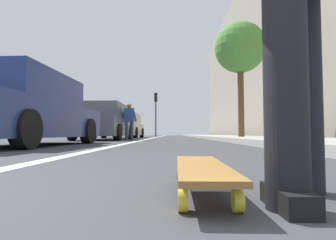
{
  "coord_description": "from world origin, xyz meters",
  "views": [
    {
      "loc": [
        -0.34,
        0.05,
        0.24
      ],
      "look_at": [
        13.27,
        0.27,
        0.93
      ],
      "focal_mm": 29.4,
      "sensor_mm": 36.0,
      "label": 1
    }
  ],
  "objects_px": {
    "parked_car_near": "(25,111)",
    "street_tree_mid": "(240,49)",
    "traffic_light": "(156,106)",
    "skateboard": "(201,169)",
    "parked_car_far": "(124,126)",
    "pedestrian_distant": "(129,119)",
    "parked_car_mid": "(104,123)"
  },
  "relations": [
    {
      "from": "parked_car_near",
      "to": "street_tree_mid",
      "type": "distance_m",
      "value": 8.55
    },
    {
      "from": "parked_car_near",
      "to": "traffic_light",
      "type": "distance_m",
      "value": 20.12
    },
    {
      "from": "skateboard",
      "to": "parked_car_near",
      "type": "distance_m",
      "value": 5.47
    },
    {
      "from": "skateboard",
      "to": "parked_car_far",
      "type": "distance_m",
      "value": 15.99
    },
    {
      "from": "pedestrian_distant",
      "to": "skateboard",
      "type": "bearing_deg",
      "value": -169.28
    },
    {
      "from": "parked_car_near",
      "to": "parked_car_mid",
      "type": "xyz_separation_m",
      "value": [
        5.62,
        -0.22,
        -0.01
      ]
    },
    {
      "from": "parked_car_mid",
      "to": "pedestrian_distant",
      "type": "distance_m",
      "value": 1.08
    },
    {
      "from": "skateboard",
      "to": "parked_car_near",
      "type": "bearing_deg",
      "value": 35.47
    },
    {
      "from": "skateboard",
      "to": "street_tree_mid",
      "type": "relative_size",
      "value": 0.18
    },
    {
      "from": "parked_car_near",
      "to": "parked_car_far",
      "type": "xyz_separation_m",
      "value": [
        11.25,
        -0.07,
        -0.0
      ]
    },
    {
      "from": "parked_car_near",
      "to": "parked_car_mid",
      "type": "bearing_deg",
      "value": -2.23
    },
    {
      "from": "parked_car_near",
      "to": "pedestrian_distant",
      "type": "height_order",
      "value": "pedestrian_distant"
    },
    {
      "from": "skateboard",
      "to": "parked_car_far",
      "type": "relative_size",
      "value": 0.19
    },
    {
      "from": "traffic_light",
      "to": "street_tree_mid",
      "type": "bearing_deg",
      "value": -163.33
    },
    {
      "from": "street_tree_mid",
      "to": "skateboard",
      "type": "bearing_deg",
      "value": 165.07
    },
    {
      "from": "parked_car_near",
      "to": "street_tree_mid",
      "type": "xyz_separation_m",
      "value": [
        5.51,
        -5.8,
        3.02
      ]
    },
    {
      "from": "parked_car_near",
      "to": "parked_car_far",
      "type": "distance_m",
      "value": 11.25
    },
    {
      "from": "street_tree_mid",
      "to": "traffic_light",
      "type": "bearing_deg",
      "value": 16.67
    },
    {
      "from": "skateboard",
      "to": "traffic_light",
      "type": "height_order",
      "value": "traffic_light"
    },
    {
      "from": "parked_car_far",
      "to": "skateboard",
      "type": "bearing_deg",
      "value": -168.85
    },
    {
      "from": "parked_car_far",
      "to": "pedestrian_distant",
      "type": "xyz_separation_m",
      "value": [
        -5.78,
        -1.22,
        0.14
      ]
    },
    {
      "from": "parked_car_far",
      "to": "traffic_light",
      "type": "xyz_separation_m",
      "value": [
        8.71,
        -1.41,
        2.12
      ]
    },
    {
      "from": "parked_car_near",
      "to": "street_tree_mid",
      "type": "height_order",
      "value": "street_tree_mid"
    },
    {
      "from": "parked_car_far",
      "to": "traffic_light",
      "type": "height_order",
      "value": "traffic_light"
    },
    {
      "from": "parked_car_far",
      "to": "traffic_light",
      "type": "bearing_deg",
      "value": -9.21
    },
    {
      "from": "skateboard",
      "to": "parked_car_far",
      "type": "xyz_separation_m",
      "value": [
        15.68,
        3.09,
        0.61
      ]
    },
    {
      "from": "parked_car_mid",
      "to": "parked_car_near",
      "type": "bearing_deg",
      "value": 177.77
    },
    {
      "from": "parked_car_mid",
      "to": "parked_car_far",
      "type": "distance_m",
      "value": 5.63
    },
    {
      "from": "skateboard",
      "to": "pedestrian_distant",
      "type": "height_order",
      "value": "pedestrian_distant"
    },
    {
      "from": "skateboard",
      "to": "street_tree_mid",
      "type": "xyz_separation_m",
      "value": [
        9.94,
        -2.65,
        3.63
      ]
    },
    {
      "from": "traffic_light",
      "to": "pedestrian_distant",
      "type": "xyz_separation_m",
      "value": [
        -14.49,
        0.2,
        -1.98
      ]
    },
    {
      "from": "pedestrian_distant",
      "to": "parked_car_far",
      "type": "bearing_deg",
      "value": 11.87
    }
  ]
}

